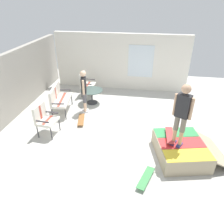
{
  "coord_description": "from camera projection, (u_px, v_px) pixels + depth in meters",
  "views": [
    {
      "loc": [
        -5.61,
        -0.68,
        4.01
      ],
      "look_at": [
        0.15,
        0.29,
        0.7
      ],
      "focal_mm": 33.99,
      "sensor_mm": 36.0,
      "label": 1
    }
  ],
  "objects": [
    {
      "name": "skateboard_spare",
      "position": [
        146.0,
        178.0,
        5.13
      ],
      "size": [
        0.82,
        0.45,
        0.1
      ],
      "color": "#3F8C4C",
      "rests_on": "ground_plane"
    },
    {
      "name": "person_watching",
      "position": [
        84.0,
        89.0,
        7.71
      ],
      "size": [
        0.47,
        0.3,
        1.62
      ],
      "color": "silver",
      "rests_on": "ground_plane"
    },
    {
      "name": "skateboard_on_ramp",
      "position": [
        170.0,
        135.0,
        5.85
      ],
      "size": [
        0.8,
        0.21,
        0.1
      ],
      "color": "#B23838",
      "rests_on": "skate_ramp"
    },
    {
      "name": "person_skater",
      "position": [
        182.0,
        112.0,
        5.14
      ],
      "size": [
        0.34,
        0.43,
        1.72
      ],
      "color": "navy",
      "rests_on": "skate_ramp"
    },
    {
      "name": "ground_plane",
      "position": [
        120.0,
        135.0,
        6.91
      ],
      "size": [
        12.0,
        12.0,
        0.1
      ],
      "primitive_type": "cube",
      "color": "beige"
    },
    {
      "name": "skateboard_by_bench",
      "position": [
        81.0,
        120.0,
        7.49
      ],
      "size": [
        0.82,
        0.37,
        0.1
      ],
      "color": "brown",
      "rests_on": "ground_plane"
    },
    {
      "name": "patio_chair_near_house",
      "position": [
        85.0,
        82.0,
        9.19
      ],
      "size": [
        0.62,
        0.55,
        1.02
      ],
      "color": "#38383D",
      "rests_on": "ground_plane"
    },
    {
      "name": "patio_table",
      "position": [
        92.0,
        94.0,
        8.62
      ],
      "size": [
        0.9,
        0.9,
        0.57
      ],
      "color": "#38383D",
      "rests_on": "ground_plane"
    },
    {
      "name": "house_facade",
      "position": [
        121.0,
        62.0,
        9.6
      ],
      "size": [
        0.23,
        6.0,
        2.5
      ],
      "color": "white",
      "rests_on": "ground_plane"
    },
    {
      "name": "patio_chair_by_wall",
      "position": [
        44.0,
        117.0,
        6.61
      ],
      "size": [
        0.67,
        0.6,
        1.02
      ],
      "color": "#38383D",
      "rests_on": "ground_plane"
    },
    {
      "name": "patio_bench",
      "position": [
        59.0,
        97.0,
        7.87
      ],
      "size": [
        1.32,
        0.72,
        1.02
      ],
      "color": "#38383D",
      "rests_on": "ground_plane"
    },
    {
      "name": "skate_ramp",
      "position": [
        181.0,
        150.0,
        5.82
      ],
      "size": [
        1.85,
        2.15,
        0.48
      ],
      "color": "tan",
      "rests_on": "ground_plane"
    }
  ]
}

